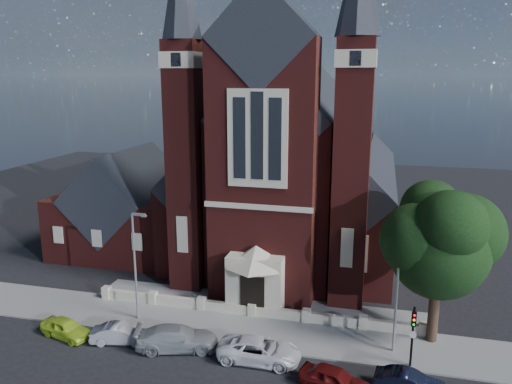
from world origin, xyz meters
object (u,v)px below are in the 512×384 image
at_px(street_tree, 442,245).
at_px(car_dark_red, 335,380).
at_px(street_lamp_right, 399,286).
at_px(traffic_signal, 413,329).
at_px(parish_hall, 129,210).
at_px(car_silver_a, 121,334).
at_px(street_lamp_left, 136,260).
at_px(church, 293,168).
at_px(car_silver_b, 177,338).
at_px(car_white_suv, 259,350).
at_px(car_navy, 410,383).
at_px(car_lime_van, 66,328).

xyz_separation_m(street_tree, car_dark_red, (-5.85, -6.66, -6.26)).
relative_size(street_lamp_right, traffic_signal, 2.02).
bearing_deg(parish_hall, car_dark_red, -39.80).
bearing_deg(car_silver_a, street_lamp_left, -8.00).
relative_size(church, traffic_signal, 8.72).
relative_size(street_lamp_left, street_lamp_right, 1.00).
xyz_separation_m(street_tree, traffic_signal, (-1.60, -3.28, -4.38)).
bearing_deg(street_lamp_left, car_silver_a, -84.16).
relative_size(car_silver_b, car_white_suv, 1.02).
relative_size(parish_hall, car_silver_b, 2.30).
distance_m(street_tree, street_lamp_left, 20.71).
xyz_separation_m(parish_hall, street_lamp_left, (8.09, -14.00, 0.59)).
relative_size(car_dark_red, car_navy, 1.04).
bearing_deg(street_lamp_left, car_dark_red, -18.67).
xyz_separation_m(church, street_tree, (12.60, -17.23, -1.23)).
bearing_deg(traffic_signal, car_navy, -93.57).
xyz_separation_m(car_silver_a, car_silver_b, (3.95, 0.20, 0.13)).
height_order(parish_hall, traffic_signal, parish_hall).
height_order(church, car_silver_b, church).
distance_m(church, car_navy, 26.63).
bearing_deg(street_lamp_left, car_silver_b, -35.31).
height_order(car_silver_a, car_white_suv, car_white_suv).
xyz_separation_m(street_tree, car_silver_a, (-20.18, -4.94, -6.32)).
bearing_deg(church, car_dark_red, -74.24).
relative_size(parish_hall, street_lamp_left, 1.51).
relative_size(traffic_signal, car_navy, 1.02).
xyz_separation_m(car_lime_van, car_silver_a, (3.98, 0.25, -0.01)).
bearing_deg(street_tree, car_dark_red, -131.30).
xyz_separation_m(church, traffic_signal, (11.00, -20.52, -5.60)).
distance_m(street_lamp_left, car_silver_b, 6.49).
height_order(church, street_lamp_right, church).
bearing_deg(street_tree, traffic_signal, -115.95).
xyz_separation_m(car_silver_b, car_white_suv, (5.53, -0.04, -0.05)).
xyz_separation_m(church, car_lime_van, (-11.56, -22.42, -7.53)).
xyz_separation_m(street_lamp_left, car_lime_van, (-3.65, -3.48, -3.95)).
bearing_deg(car_navy, car_white_suv, 89.96).
bearing_deg(church, parish_hall, -162.84).
height_order(parish_hall, street_lamp_right, parish_hall).
bearing_deg(car_silver_b, car_silver_a, 76.74).
bearing_deg(car_silver_b, church, -25.46).
distance_m(street_lamp_left, traffic_signal, 19.08).
xyz_separation_m(street_lamp_right, car_silver_a, (-17.67, -3.23, -3.96)).
bearing_deg(car_silver_a, car_silver_b, -101.01).
bearing_deg(car_dark_red, car_navy, -63.53).
bearing_deg(street_tree, street_lamp_right, -145.74).
bearing_deg(street_lamp_right, street_tree, 34.26).
relative_size(car_white_suv, car_dark_red, 1.28).
distance_m(street_lamp_left, car_silver_a, 5.12).
height_order(street_lamp_right, car_silver_a, street_lamp_right).
height_order(car_white_suv, car_navy, car_white_suv).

